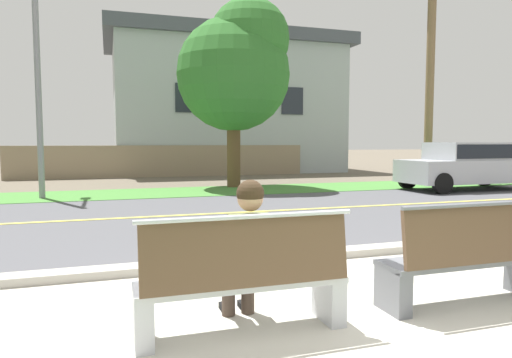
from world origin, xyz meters
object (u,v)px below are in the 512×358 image
bench_left (244,281)px  car_silver_near (466,164)px  bench_right (469,259)px  seated_person_olive (247,248)px  streetlamp (38,57)px  palm_tree_tall (432,5)px  shade_tree_left (237,66)px

bench_left → car_silver_near: bearing=40.5°
bench_right → seated_person_olive: 2.15m
bench_right → streetlamp: 12.09m
seated_person_olive → palm_tree_tall: 17.00m
seated_person_olive → bench_left: bearing=-114.4°
shade_tree_left → palm_tree_tall: (7.78, 0.01, 2.71)m
bench_right → palm_tree_tall: 15.93m
seated_person_olive → car_silver_near: 13.02m
bench_left → shade_tree_left: bearing=74.6°
car_silver_near → palm_tree_tall: palm_tree_tall is taller
streetlamp → shade_tree_left: 6.09m
streetlamp → shade_tree_left: streetlamp is taller
bench_right → car_silver_near: car_silver_near is taller
streetlamp → shade_tree_left: (5.97, 1.17, 0.25)m
bench_right → seated_person_olive: seated_person_olive is taller
shade_tree_left → bench_left: bearing=-105.4°
bench_right → car_silver_near: 11.61m
bench_right → streetlamp: streetlamp is taller
bench_left → car_silver_near: 13.20m
bench_left → bench_right: size_ratio=1.00×
bench_right → palm_tree_tall: (8.79, 11.67, 6.37)m
seated_person_olive → car_silver_near: bearing=40.2°
bench_left → streetlamp: 11.36m
car_silver_near → streetlamp: bearing=171.5°
car_silver_near → shade_tree_left: shade_tree_left is taller
streetlamp → shade_tree_left: size_ratio=1.06×
seated_person_olive → palm_tree_tall: palm_tree_tall is taller
shade_tree_left → palm_tree_tall: bearing=0.1°
bench_left → car_silver_near: size_ratio=0.40×
shade_tree_left → seated_person_olive: bearing=-105.2°
shade_tree_left → palm_tree_tall: 8.24m
bench_right → shade_tree_left: size_ratio=0.27×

